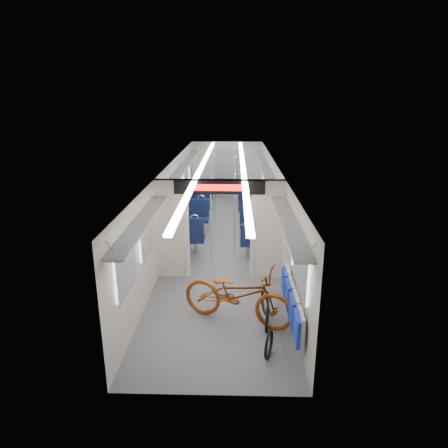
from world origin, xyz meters
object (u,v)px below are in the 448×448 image
object	(u,v)px
seat_bay_near_left	(190,223)
stanchion_far_left	(215,190)
seat_bay_near_right	(256,229)
bike_hoop_a	(269,346)
stanchion_near_right	(234,219)
stanchion_far_right	(235,192)
stanchion_near_left	(211,219)
seat_bay_far_right	(251,199)
seat_bay_far_left	(200,199)
flip_bench	(292,303)
bike_hoop_c	(265,303)
bike_hoop_b	(267,321)
bicycle	(238,294)

from	to	relation	value
seat_bay_near_left	stanchion_far_left	size ratio (longest dim) A/B	0.96
seat_bay_near_left	seat_bay_near_right	bearing A→B (deg)	-11.31
bike_hoop_a	stanchion_near_right	world-z (taller)	stanchion_near_right
stanchion_far_left	stanchion_far_right	size ratio (longest dim) A/B	1.00
bike_hoop_a	stanchion_near_left	distance (m)	4.15
seat_bay_far_right	seat_bay_far_left	bearing A→B (deg)	176.66
seat_bay_near_right	stanchion_far_right	size ratio (longest dim) A/B	0.85
seat_bay_far_right	stanchion_far_left	xyz separation A→B (m)	(-1.24, -1.30, 0.59)
flip_bench	stanchion_far_right	bearing A→B (deg)	99.47
seat_bay_near_left	seat_bay_far_right	world-z (taller)	seat_bay_near_left
seat_bay_far_left	stanchion_near_left	xyz separation A→B (m)	(0.69, -4.65, 0.63)
bike_hoop_a	stanchion_near_right	size ratio (longest dim) A/B	0.21
seat_bay_near_left	stanchion_far_left	bearing A→B (deg)	69.73
bike_hoop_c	seat_bay_near_left	distance (m)	4.46
seat_bay_near_right	seat_bay_far_left	xyz separation A→B (m)	(-1.87, 3.50, -0.00)
stanchion_far_left	seat_bay_near_left	bearing A→B (deg)	-110.27
bike_hoop_b	stanchion_far_left	distance (m)	6.54
flip_bench	stanchion_near_left	size ratio (longest dim) A/B	0.93
bike_hoop_a	stanchion_far_left	world-z (taller)	stanchion_far_left
flip_bench	seat_bay_far_left	xyz separation A→B (m)	(-2.29, 7.76, -0.06)
bike_hoop_b	seat_bay_far_right	distance (m)	7.67
bike_hoop_b	stanchion_near_left	world-z (taller)	stanchion_near_left
seat_bay_near_right	stanchion_near_left	xyz separation A→B (m)	(-1.18, -1.15, 0.62)
seat_bay_near_right	stanchion_near_right	size ratio (longest dim) A/B	0.85
stanchion_near_left	stanchion_far_right	distance (m)	3.04
seat_bay_near_left	stanchion_far_left	xyz separation A→B (m)	(0.63, 1.71, 0.59)
seat_bay_near_left	stanchion_near_right	distance (m)	2.05
bike_hoop_a	stanchion_near_left	size ratio (longest dim) A/B	0.21
stanchion_near_left	stanchion_far_left	size ratio (longest dim) A/B	1.00
seat_bay_near_left	stanchion_far_right	world-z (taller)	stanchion_far_right
bike_hoop_a	stanchion_far_right	bearing A→B (deg)	94.70
seat_bay_far_left	bicycle	bearing A→B (deg)	-79.79
seat_bay_near_left	stanchion_near_left	world-z (taller)	stanchion_near_left
seat_bay_far_right	stanchion_far_right	bearing A→B (deg)	-111.09
seat_bay_far_right	stanchion_far_right	distance (m)	1.77
seat_bay_far_right	stanchion_near_left	xyz separation A→B (m)	(-1.18, -4.54, 0.59)
stanchion_near_right	seat_bay_near_left	bearing A→B (deg)	130.37
bike_hoop_a	seat_bay_near_left	world-z (taller)	seat_bay_near_left
bike_hoop_b	seat_bay_far_right	xyz separation A→B (m)	(0.00, 7.66, 0.34)
stanchion_near_right	bicycle	bearing A→B (deg)	-88.58
bicycle	bike_hoop_a	distance (m)	1.25
bike_hoop_c	seat_bay_near_right	world-z (taller)	seat_bay_near_right
bike_hoop_b	stanchion_near_left	xyz separation A→B (m)	(-1.17, 3.12, 0.93)
flip_bench	bike_hoop_b	size ratio (longest dim) A/B	4.39
stanchion_near_left	stanchion_far_right	world-z (taller)	same
seat_bay_far_left	stanchion_near_right	size ratio (longest dim) A/B	0.83
flip_bench	bike_hoop_b	bearing A→B (deg)	-178.99
seat_bay_far_right	stanchion_far_left	world-z (taller)	stanchion_far_left
flip_bench	bike_hoop_c	size ratio (longest dim) A/B	4.20
seat_bay_near_left	seat_bay_far_left	size ratio (longest dim) A/B	1.16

